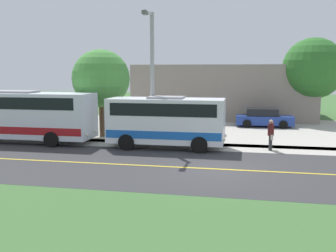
{
  "coord_description": "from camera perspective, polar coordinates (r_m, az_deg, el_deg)",
  "views": [
    {
      "loc": [
        17.31,
        1.26,
        4.41
      ],
      "look_at": [
        -3.5,
        -2.86,
        1.4
      ],
      "focal_mm": 41.9,
      "sensor_mm": 36.0,
      "label": 1
    }
  ],
  "objects": [
    {
      "name": "parked_car_near",
      "position": [
        27.89,
        3.18,
        0.4
      ],
      "size": [
        2.1,
        4.44,
        1.45
      ],
      "color": "silver",
      "rests_on": "ground"
    },
    {
      "name": "ground_plane",
      "position": [
        17.91,
        6.86,
        -6.24
      ],
      "size": [
        120.0,
        120.0,
        0.0
      ],
      "primitive_type": "plane",
      "color": "#3D6633"
    },
    {
      "name": "road_surface",
      "position": [
        17.91,
        6.86,
        -6.23
      ],
      "size": [
        8.0,
        100.0,
        0.01
      ],
      "primitive_type": "cube",
      "color": "#333335",
      "rests_on": "ground"
    },
    {
      "name": "sidewalk",
      "position": [
        22.97,
        7.86,
        -3.06
      ],
      "size": [
        2.4,
        100.0,
        0.01
      ],
      "primitive_type": "cube",
      "color": "#B2ADA3",
      "rests_on": "ground"
    },
    {
      "name": "road_centre_line",
      "position": [
        17.91,
        6.86,
        -6.21
      ],
      "size": [
        0.16,
        100.0,
        0.0
      ],
      "primitive_type": "cube",
      "color": "gold",
      "rests_on": "ground"
    },
    {
      "name": "tree_lot_edge",
      "position": [
        35.14,
        20.39,
        7.85
      ],
      "size": [
        5.09,
        5.09,
        7.13
      ],
      "color": "#4C3826",
      "rests_on": "ground"
    },
    {
      "name": "shuttle_bus_front",
      "position": [
        22.38,
        -0.26,
        0.92
      ],
      "size": [
        2.56,
        6.7,
        2.96
      ],
      "color": "white",
      "rests_on": "ground"
    },
    {
      "name": "tree_curbside",
      "position": [
        26.45,
        -9.72,
        6.8
      ],
      "size": [
        3.82,
        3.82,
        5.8
      ],
      "color": "brown",
      "rests_on": "ground"
    },
    {
      "name": "commercial_building",
      "position": [
        38.81,
        8.22,
        5.12
      ],
      "size": [
        10.0,
        16.17,
        4.92
      ],
      "primitive_type": "cube",
      "color": "gray",
      "rests_on": "ground"
    },
    {
      "name": "transit_bus_rear",
      "position": [
        26.14,
        -21.62,
        1.65
      ],
      "size": [
        2.67,
        10.34,
        3.18
      ],
      "color": "silver",
      "rests_on": "ground"
    },
    {
      "name": "street_light_pole",
      "position": [
        22.82,
        -2.38,
        7.68
      ],
      "size": [
        1.97,
        0.24,
        7.7
      ],
      "color": "#9E9EA3",
      "rests_on": "ground"
    },
    {
      "name": "parked_car_far",
      "position": [
        31.87,
        13.77,
        1.14
      ],
      "size": [
        2.06,
        4.42,
        1.45
      ],
      "color": "navy",
      "rests_on": "ground"
    },
    {
      "name": "pedestrian_with_bags",
      "position": [
        22.45,
        14.73,
        -1.12
      ],
      "size": [
        0.72,
        0.34,
        1.72
      ],
      "color": "#262628",
      "rests_on": "ground"
    },
    {
      "name": "parking_lot_surface",
      "position": [
        30.09,
        14.4,
        -0.6
      ],
      "size": [
        14.0,
        36.0,
        0.01
      ],
      "primitive_type": "cube",
      "color": "#B2ADA3",
      "rests_on": "ground"
    }
  ]
}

